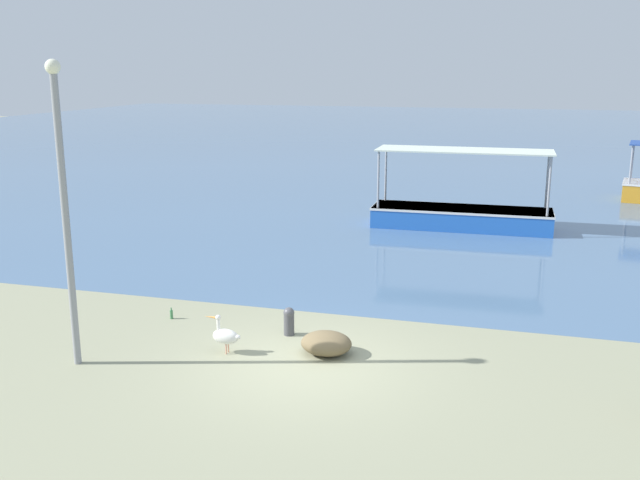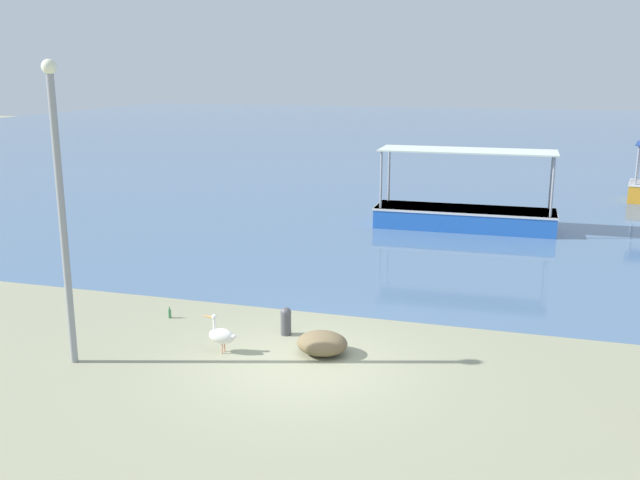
% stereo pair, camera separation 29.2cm
% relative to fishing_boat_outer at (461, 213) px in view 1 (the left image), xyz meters
% --- Properties ---
extents(ground, '(120.00, 120.00, 0.00)m').
position_rel_fishing_boat_outer_xyz_m(ground, '(-1.88, -13.24, -0.55)').
color(ground, gray).
extents(harbor_water, '(110.00, 90.00, 0.00)m').
position_rel_fishing_boat_outer_xyz_m(harbor_water, '(-1.88, 34.76, -0.55)').
color(harbor_water, slate).
rests_on(harbor_water, ground).
extents(fishing_boat_outer, '(6.39, 1.98, 2.83)m').
position_rel_fishing_boat_outer_xyz_m(fishing_boat_outer, '(0.00, 0.00, 0.00)').
color(fishing_boat_outer, blue).
rests_on(fishing_boat_outer, harbor_water).
extents(pelican, '(0.81, 0.32, 0.80)m').
position_rel_fishing_boat_outer_xyz_m(pelican, '(-3.61, -13.10, -0.17)').
color(pelican, '#E0997A').
rests_on(pelican, ground).
extents(lamp_post, '(0.28, 0.28, 5.80)m').
position_rel_fishing_boat_outer_xyz_m(lamp_post, '(-6.21, -14.37, 2.71)').
color(lamp_post, gray).
rests_on(lamp_post, ground).
extents(mooring_bollard, '(0.24, 0.24, 0.62)m').
position_rel_fishing_boat_outer_xyz_m(mooring_bollard, '(-2.69, -11.79, -0.22)').
color(mooring_bollard, '#47474C').
rests_on(mooring_bollard, ground).
extents(net_pile, '(1.04, 0.88, 0.46)m').
position_rel_fishing_boat_outer_xyz_m(net_pile, '(-1.63, -12.60, -0.32)').
color(net_pile, brown).
rests_on(net_pile, ground).
extents(glass_bottle, '(0.07, 0.07, 0.27)m').
position_rel_fishing_boat_outer_xyz_m(glass_bottle, '(-5.62, -11.55, -0.44)').
color(glass_bottle, '#3F7F4C').
rests_on(glass_bottle, ground).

